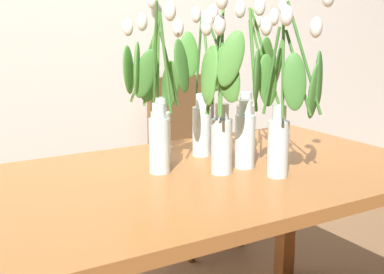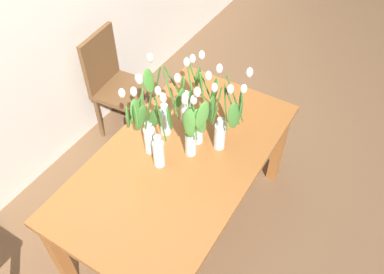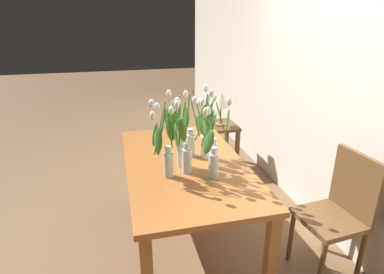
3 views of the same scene
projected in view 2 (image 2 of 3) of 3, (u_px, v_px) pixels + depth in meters
ground_plane at (182, 222)px, 2.87m from camera, size 18.00×18.00×0.00m
dining_table at (180, 167)px, 2.40m from camera, size 1.60×0.90×0.74m
tulip_vase_0 at (203, 118)px, 2.29m from camera, size 0.16×0.13×0.56m
tulip_vase_1 at (226, 121)px, 2.22m from camera, size 0.23×0.19×0.58m
tulip_vase_2 at (143, 127)px, 2.21m from camera, size 0.17×0.14×0.55m
tulip_vase_3 at (157, 136)px, 2.16m from camera, size 0.17×0.22×0.58m
tulip_vase_4 at (192, 130)px, 2.16m from camera, size 0.14×0.16×0.58m
tulip_vase_5 at (190, 98)px, 2.42m from camera, size 0.16×0.14×0.53m
tulip_vase_6 at (167, 106)px, 2.32m from camera, size 0.20×0.28×0.55m
dining_chair at (114, 81)px, 3.17m from camera, size 0.44×0.44×0.93m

